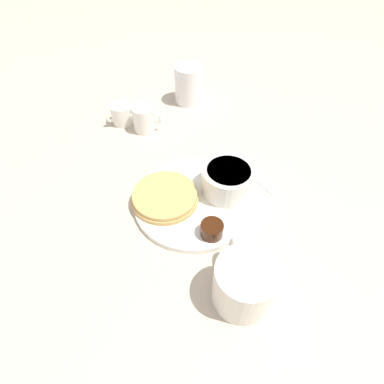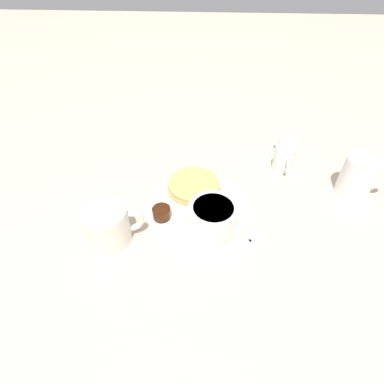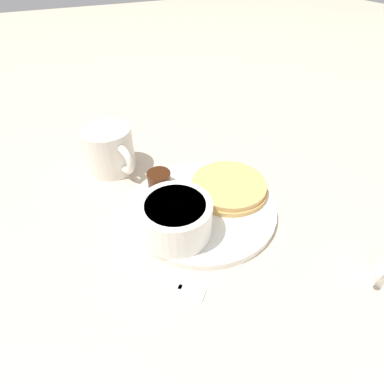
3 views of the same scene
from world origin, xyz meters
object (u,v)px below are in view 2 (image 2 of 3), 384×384
Objects in this scene: creamer_pitcher_near at (284,159)px; fork at (245,244)px; plate at (197,206)px; second_mug at (359,177)px; creamer_pitcher_far at (287,147)px; bowl at (213,216)px; coffee_mug at (109,226)px.

creamer_pitcher_near reaches higher than fork.
second_mug is at bearing 11.39° from plate.
creamer_pitcher_near reaches higher than creamer_pitcher_far.
bowl is 0.09m from fork.
creamer_pitcher_near is 0.07m from creamer_pitcher_far.
fork is 0.34m from second_mug.
second_mug is (0.39, 0.08, 0.05)m from plate.
bowl is 0.30m from creamer_pitcher_near.
fork is (0.29, -0.00, -0.04)m from coffee_mug.
fork is (0.11, -0.10, -0.00)m from plate.
plate is 0.28m from creamer_pitcher_near.
coffee_mug is 0.49m from creamer_pitcher_near.
coffee_mug is 1.07× the size of second_mug.
second_mug reaches higher than plate.
fork is (-0.12, -0.27, -0.03)m from creamer_pitcher_near.
bowl is 1.01× the size of fork.
plate is at bearing -143.69° from creamer_pitcher_near.
bowl is at bearing 149.12° from fork.
coffee_mug is at bearing -146.50° from creamer_pitcher_near.
creamer_pitcher_far is at bearing 54.25° from bowl.
creamer_pitcher_near is 1.24× the size of creamer_pitcher_far.
bowl is at bearing -129.82° from creamer_pitcher_near.
fork is at bearing -30.88° from bowl.
creamer_pitcher_far is 0.21m from second_mug.
bowl is at bearing 10.78° from coffee_mug.
bowl is at bearing -158.28° from second_mug.
coffee_mug is at bearing 179.80° from fork.
coffee_mug is 0.54m from creamer_pitcher_far.
fork is at bearing -147.04° from second_mug.
second_mug is at bearing 32.96° from fork.
coffee_mug reaches higher than creamer_pitcher_near.
creamer_pitcher_near is at bearing 66.17° from fork.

